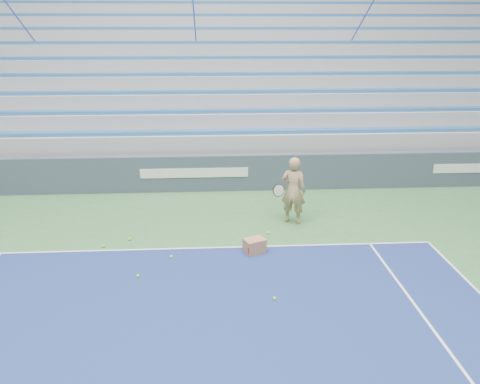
# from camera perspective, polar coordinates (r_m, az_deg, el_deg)

# --- Properties ---
(sponsor_barrier) EXTENTS (30.00, 0.32, 1.10)m
(sponsor_barrier) POSITION_cam_1_polar(r_m,az_deg,el_deg) (14.13, -5.54, 2.32)
(sponsor_barrier) COLOR #394557
(sponsor_barrier) RESTS_ON ground
(bleachers) EXTENTS (31.00, 9.15, 7.30)m
(bleachers) POSITION_cam_1_polar(r_m,az_deg,el_deg) (19.37, -5.16, 12.44)
(bleachers) COLOR #999BA1
(bleachers) RESTS_ON ground
(tennis_player) EXTENTS (0.97, 0.93, 1.71)m
(tennis_player) POSITION_cam_1_polar(r_m,az_deg,el_deg) (11.69, 6.51, 0.20)
(tennis_player) COLOR tan
(tennis_player) RESTS_ON ground
(ball_box) EXTENTS (0.53, 0.47, 0.32)m
(ball_box) POSITION_cam_1_polar(r_m,az_deg,el_deg) (10.31, 1.78, -6.58)
(ball_box) COLOR #A0714D
(ball_box) RESTS_ON ground
(tennis_ball_0) EXTENTS (0.07, 0.07, 0.07)m
(tennis_ball_0) POSITION_cam_1_polar(r_m,az_deg,el_deg) (11.27, 3.50, -4.97)
(tennis_ball_0) COLOR #B2E32E
(tennis_ball_0) RESTS_ON ground
(tennis_ball_1) EXTENTS (0.07, 0.07, 0.07)m
(tennis_ball_1) POSITION_cam_1_polar(r_m,az_deg,el_deg) (11.22, -13.30, -5.60)
(tennis_ball_1) COLOR #B2E32E
(tennis_ball_1) RESTS_ON ground
(tennis_ball_2) EXTENTS (0.07, 0.07, 0.07)m
(tennis_ball_2) POSITION_cam_1_polar(r_m,az_deg,el_deg) (11.03, -16.32, -6.35)
(tennis_ball_2) COLOR #B2E32E
(tennis_ball_2) RESTS_ON ground
(tennis_ball_3) EXTENTS (0.07, 0.07, 0.07)m
(tennis_ball_3) POSITION_cam_1_polar(r_m,az_deg,el_deg) (9.62, -12.34, -9.98)
(tennis_ball_3) COLOR #B2E32E
(tennis_ball_3) RESTS_ON ground
(tennis_ball_4) EXTENTS (0.07, 0.07, 0.07)m
(tennis_ball_4) POSITION_cam_1_polar(r_m,az_deg,el_deg) (10.24, -8.38, -7.79)
(tennis_ball_4) COLOR #B2E32E
(tennis_ball_4) RESTS_ON ground
(tennis_ball_5) EXTENTS (0.07, 0.07, 0.07)m
(tennis_ball_5) POSITION_cam_1_polar(r_m,az_deg,el_deg) (8.73, 4.22, -12.82)
(tennis_ball_5) COLOR #B2E32E
(tennis_ball_5) RESTS_ON ground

